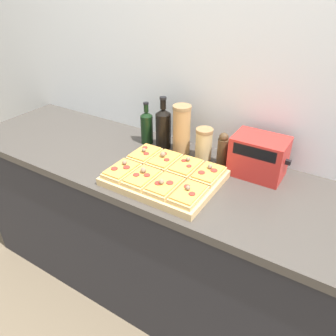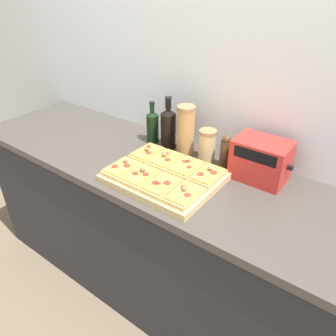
% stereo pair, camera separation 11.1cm
% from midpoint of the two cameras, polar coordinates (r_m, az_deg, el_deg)
% --- Properties ---
extents(ground_plane, '(12.00, 12.00, 0.00)m').
position_cam_midpoint_polar(ground_plane, '(2.08, -2.15, -26.95)').
color(ground_plane, brown).
extents(wall_back, '(6.00, 0.06, 2.50)m').
position_cam_midpoint_polar(wall_back, '(1.75, 11.33, 13.49)').
color(wall_back, silver).
rests_on(wall_back, ground_plane).
extents(kitchen_counter, '(2.63, 0.67, 0.91)m').
position_cam_midpoint_polar(kitchen_counter, '(1.88, 3.81, -12.79)').
color(kitchen_counter, '#232328').
rests_on(kitchen_counter, ground_plane).
extents(cutting_board, '(0.50, 0.39, 0.03)m').
position_cam_midpoint_polar(cutting_board, '(1.54, 1.40, -1.70)').
color(cutting_board, tan).
rests_on(cutting_board, kitchen_counter).
extents(pizza_slice_back_left, '(0.11, 0.18, 0.05)m').
position_cam_midpoint_polar(pizza_slice_back_left, '(1.68, -1.71, 2.58)').
color(pizza_slice_back_left, tan).
rests_on(pizza_slice_back_left, cutting_board).
extents(pizza_slice_back_midleft, '(0.11, 0.18, 0.06)m').
position_cam_midpoint_polar(pizza_slice_back_midleft, '(1.61, 1.62, 1.40)').
color(pizza_slice_back_midleft, tan).
rests_on(pizza_slice_back_midleft, cutting_board).
extents(pizza_slice_back_midright, '(0.11, 0.18, 0.05)m').
position_cam_midpoint_polar(pizza_slice_back_midright, '(1.56, 5.22, 0.07)').
color(pizza_slice_back_midright, tan).
rests_on(pizza_slice_back_midright, cutting_board).
extents(pizza_slice_back_right, '(0.11, 0.18, 0.05)m').
position_cam_midpoint_polar(pizza_slice_back_right, '(1.51, 9.05, -1.32)').
color(pizza_slice_back_right, tan).
rests_on(pizza_slice_back_right, cutting_board).
extents(pizza_slice_front_left, '(0.11, 0.18, 0.05)m').
position_cam_midpoint_polar(pizza_slice_front_left, '(1.55, -5.98, -0.07)').
color(pizza_slice_front_left, tan).
rests_on(pizza_slice_front_left, cutting_board).
extents(pizza_slice_front_midleft, '(0.11, 0.18, 0.05)m').
position_cam_midpoint_polar(pizza_slice_front_midleft, '(1.49, -2.56, -1.48)').
color(pizza_slice_front_midleft, tan).
rests_on(pizza_slice_front_midleft, cutting_board).
extents(pizza_slice_front_midright, '(0.11, 0.18, 0.05)m').
position_cam_midpoint_polar(pizza_slice_front_midright, '(1.43, 1.16, -3.06)').
color(pizza_slice_front_midright, tan).
rests_on(pizza_slice_front_midright, cutting_board).
extents(pizza_slice_front_right, '(0.11, 0.18, 0.05)m').
position_cam_midpoint_polar(pizza_slice_front_right, '(1.37, 5.24, -4.72)').
color(pizza_slice_front_right, tan).
rests_on(pizza_slice_front_right, cutting_board).
extents(olive_oil_bottle, '(0.07, 0.07, 0.24)m').
position_cam_midpoint_polar(olive_oil_bottle, '(1.86, -0.99, 7.29)').
color(olive_oil_bottle, black).
rests_on(olive_oil_bottle, kitchen_counter).
extents(wine_bottle, '(0.08, 0.08, 0.29)m').
position_cam_midpoint_polar(wine_bottle, '(1.79, 1.83, 7.04)').
color(wine_bottle, black).
rests_on(wine_bottle, kitchen_counter).
extents(grain_jar_tall, '(0.10, 0.10, 0.27)m').
position_cam_midpoint_polar(grain_jar_tall, '(1.73, 4.96, 6.53)').
color(grain_jar_tall, '#AD7F4C').
rests_on(grain_jar_tall, kitchen_counter).
extents(grain_jar_short, '(0.09, 0.09, 0.17)m').
position_cam_midpoint_polar(grain_jar_short, '(1.69, 8.69, 3.87)').
color(grain_jar_short, tan).
rests_on(grain_jar_short, kitchen_counter).
extents(pepper_mill, '(0.05, 0.05, 0.17)m').
position_cam_midpoint_polar(pepper_mill, '(1.65, 11.88, 2.81)').
color(pepper_mill, '#47331E').
rests_on(pepper_mill, kitchen_counter).
extents(toaster_oven, '(0.27, 0.17, 0.20)m').
position_cam_midpoint_polar(toaster_oven, '(1.59, 17.79, 1.28)').
color(toaster_oven, red).
rests_on(toaster_oven, kitchen_counter).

